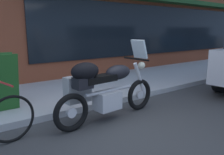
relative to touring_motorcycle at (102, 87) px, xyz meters
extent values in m
plane|color=#3A3A3A|center=(0.13, -0.64, -0.60)|extent=(80.00, 80.00, 0.00)
cube|color=black|center=(8.01, 3.12, 0.95)|extent=(16.63, 0.06, 1.80)
cube|color=#1E471E|center=(8.01, 2.90, 2.05)|extent=(16.63, 0.60, 0.16)
torus|color=black|center=(0.90, 0.03, -0.29)|extent=(0.62, 0.14, 0.62)
cylinder|color=silver|center=(0.90, 0.03, -0.29)|extent=(0.16, 0.07, 0.16)
torus|color=black|center=(-0.64, -0.08, -0.29)|extent=(0.62, 0.14, 0.62)
cylinder|color=silver|center=(-0.64, -0.08, -0.29)|extent=(0.16, 0.07, 0.16)
cube|color=silver|center=(0.08, -0.03, -0.24)|extent=(0.46, 0.33, 0.32)
cylinder|color=silver|center=(0.13, -0.02, -0.07)|extent=(1.01, 0.14, 0.06)
ellipsoid|color=black|center=(0.33, -0.01, 0.23)|extent=(0.54, 0.32, 0.26)
cube|color=black|center=(-0.09, -0.04, 0.17)|extent=(0.62, 0.29, 0.11)
cube|color=black|center=(-0.41, -0.07, 0.15)|extent=(0.30, 0.24, 0.18)
cylinder|color=silver|center=(0.90, 0.03, 0.03)|extent=(0.35, 0.10, 0.67)
cylinder|color=black|center=(0.78, 0.03, 0.43)|extent=(0.08, 0.62, 0.04)
cube|color=silver|center=(0.86, 0.03, 0.61)|extent=(0.17, 0.33, 0.35)
sphere|color=#EAEACC|center=(0.94, 0.04, 0.29)|extent=(0.14, 0.14, 0.14)
cube|color=#A1A1A1|center=(-0.38, 0.18, -0.01)|extent=(0.45, 0.23, 0.44)
cube|color=black|center=(-0.38, 0.29, -0.01)|extent=(0.37, 0.04, 0.03)
ellipsoid|color=black|center=(-0.36, -0.06, 0.33)|extent=(0.50, 0.36, 0.28)
torus|color=black|center=(-1.46, 0.10, -0.26)|extent=(0.68, 0.18, 0.68)
cylinder|color=#B22323|center=(-1.51, 0.09, 0.26)|extent=(0.13, 0.48, 0.03)
cylinder|color=black|center=(3.49, -0.23, -0.27)|extent=(0.67, 0.27, 0.66)
cube|color=#1E511E|center=(-1.36, 1.10, 0.04)|extent=(0.55, 0.21, 1.03)
cube|color=#1E511E|center=(-1.36, 1.32, 0.04)|extent=(0.55, 0.21, 1.03)
camera|label=1|loc=(-2.11, -3.15, 0.97)|focal=36.60mm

